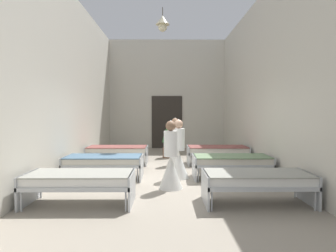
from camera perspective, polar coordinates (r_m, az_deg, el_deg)
ground_plane at (r=6.98m, az=-0.04°, el=-11.26°), size 5.88×12.37×0.10m
room_shell at (r=8.00m, az=-0.10°, el=8.84°), size 5.68×11.97×4.97m
bed_left_row_0 at (r=5.25m, az=-17.82°, el=-10.65°), size 1.90×0.84×0.57m
bed_right_row_0 at (r=5.28m, az=17.96°, el=-10.58°), size 1.90×0.84×0.57m
bed_left_row_1 at (r=7.04m, az=-13.17°, el=-7.13°), size 1.90×0.84×0.57m
bed_right_row_1 at (r=7.07m, az=13.06°, el=-7.10°), size 1.90×0.84×0.57m
bed_left_row_2 at (r=8.88m, az=-10.46°, el=-5.04°), size 1.90×0.84×0.57m
bed_right_row_2 at (r=8.90m, az=10.19°, el=-5.02°), size 1.90×0.84×0.57m
nurse_near_aisle at (r=6.00m, az=0.57°, el=-7.93°), size 0.52×0.52×1.49m
nurse_mid_aisle at (r=6.92m, az=2.20°, el=-6.48°), size 0.52×0.52×1.49m
nurse_far_aisle at (r=8.66m, az=1.49°, el=-4.59°), size 0.52×0.52×1.49m
potted_plant at (r=10.01m, az=0.02°, el=-2.36°), size 0.45×0.45×1.33m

